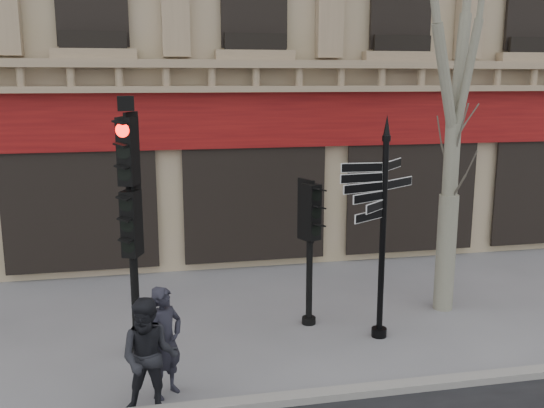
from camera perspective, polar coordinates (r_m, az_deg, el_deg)
The scene contains 7 objects.
ground at distance 10.42m, azimuth 3.29°, elevation -14.06°, with size 80.00×80.00×0.00m, color slate.
kerb at distance 9.20m, azimuth 5.64°, elevation -17.40°, with size 80.00×0.25×0.12m, color gray.
fingerpost at distance 10.50m, azimuth 10.54°, elevation 1.22°, with size 2.15×2.15×3.95m.
traffic_signal_main at distance 9.87m, azimuth -13.19°, elevation 0.70°, with size 0.56×0.49×4.27m.
traffic_signal_secondary at distance 11.07m, azimuth 3.59°, elevation -2.19°, with size 0.54×0.47×2.69m.
pedestrian_a at distance 9.05m, azimuth -10.02°, elevation -12.66°, with size 0.60×0.39×1.65m, color black.
pedestrian_b at distance 8.60m, azimuth -11.48°, elevation -13.99°, with size 0.81×0.63×1.67m, color black.
Camera 1 is at (-2.46, -9.06, 4.53)m, focal length 40.00 mm.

